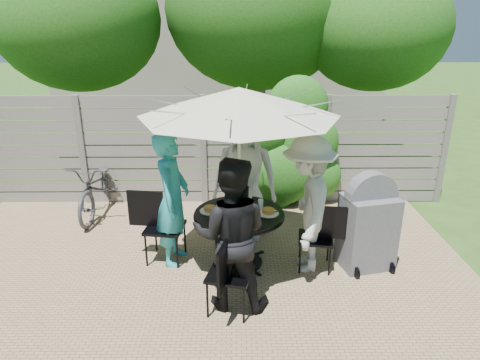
{
  "coord_description": "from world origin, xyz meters",
  "views": [
    {
      "loc": [
        0.54,
        -3.81,
        2.93
      ],
      "look_at": [
        0.59,
        1.19,
        1.08
      ],
      "focal_mm": 32.0,
      "sensor_mm": 36.0,
      "label": 1
    }
  ],
  "objects_px": {
    "patio_table": "(239,229)",
    "chair_left": "(165,240)",
    "person_front": "(231,235)",
    "plate_back": "(242,199)",
    "chair_right": "(316,250)",
    "person_right": "(308,205)",
    "glass_front": "(246,217)",
    "bicycle": "(100,187)",
    "plate_right": "(268,212)",
    "bbq_grill": "(368,225)",
    "syrup_jug": "(235,205)",
    "person_left": "(172,200)",
    "coffee_cup": "(249,201)",
    "plate_left": "(210,210)",
    "glass_right": "(261,205)",
    "plate_front": "(236,224)",
    "chair_back": "(246,213)",
    "umbrella": "(239,102)",
    "person_back": "(245,175)",
    "glass_back": "(233,199)"
  },
  "relations": [
    {
      "from": "patio_table",
      "to": "chair_left",
      "type": "xyz_separation_m",
      "value": [
        -0.96,
        0.1,
        -0.22
      ]
    },
    {
      "from": "person_front",
      "to": "plate_back",
      "type": "relative_size",
      "value": 6.53
    },
    {
      "from": "chair_right",
      "to": "person_right",
      "type": "xyz_separation_m",
      "value": [
        -0.13,
        0.02,
        0.61
      ]
    },
    {
      "from": "glass_front",
      "to": "bicycle",
      "type": "bearing_deg",
      "value": 140.75
    },
    {
      "from": "person_right",
      "to": "plate_right",
      "type": "bearing_deg",
      "value": -90.0
    },
    {
      "from": "bbq_grill",
      "to": "syrup_jug",
      "type": "bearing_deg",
      "value": 162.8
    },
    {
      "from": "person_left",
      "to": "chair_right",
      "type": "relative_size",
      "value": 2.01
    },
    {
      "from": "glass_front",
      "to": "coffee_cup",
      "type": "height_order",
      "value": "glass_front"
    },
    {
      "from": "plate_left",
      "to": "glass_right",
      "type": "distance_m",
      "value": 0.63
    },
    {
      "from": "bicycle",
      "to": "plate_front",
      "type": "bearing_deg",
      "value": -39.26
    },
    {
      "from": "plate_front",
      "to": "chair_left",
      "type": "bearing_deg",
      "value": 153.34
    },
    {
      "from": "plate_left",
      "to": "syrup_jug",
      "type": "bearing_deg",
      "value": 3.26
    },
    {
      "from": "chair_back",
      "to": "chair_right",
      "type": "xyz_separation_m",
      "value": [
        0.85,
        -1.06,
        -0.01
      ]
    },
    {
      "from": "person_front",
      "to": "plate_left",
      "type": "relative_size",
      "value": 6.53
    },
    {
      "from": "chair_right",
      "to": "plate_back",
      "type": "height_order",
      "value": "chair_right"
    },
    {
      "from": "umbrella",
      "to": "person_back",
      "type": "height_order",
      "value": "umbrella"
    },
    {
      "from": "umbrella",
      "to": "bbq_grill",
      "type": "relative_size",
      "value": 2.02
    },
    {
      "from": "plate_right",
      "to": "person_back",
      "type": "bearing_deg",
      "value": 107.24
    },
    {
      "from": "chair_back",
      "to": "glass_back",
      "type": "relative_size",
      "value": 6.39
    },
    {
      "from": "plate_left",
      "to": "glass_front",
      "type": "xyz_separation_m",
      "value": [
        0.43,
        -0.31,
        0.05
      ]
    },
    {
      "from": "coffee_cup",
      "to": "bicycle",
      "type": "bearing_deg",
      "value": 149.14
    },
    {
      "from": "umbrella",
      "to": "glass_back",
      "type": "relative_size",
      "value": 18.29
    },
    {
      "from": "plate_right",
      "to": "glass_right",
      "type": "relative_size",
      "value": 1.86
    },
    {
      "from": "chair_right",
      "to": "bicycle",
      "type": "xyz_separation_m",
      "value": [
        -3.19,
        1.72,
        0.19
      ]
    },
    {
      "from": "person_right",
      "to": "plate_left",
      "type": "height_order",
      "value": "person_right"
    },
    {
      "from": "chair_right",
      "to": "glass_right",
      "type": "xyz_separation_m",
      "value": [
        -0.69,
        0.18,
        0.54
      ]
    },
    {
      "from": "chair_right",
      "to": "coffee_cup",
      "type": "xyz_separation_m",
      "value": [
        -0.84,
        0.31,
        0.53
      ]
    },
    {
      "from": "plate_front",
      "to": "bbq_grill",
      "type": "distance_m",
      "value": 1.67
    },
    {
      "from": "chair_back",
      "to": "glass_front",
      "type": "bearing_deg",
      "value": 8.01
    },
    {
      "from": "person_right",
      "to": "coffee_cup",
      "type": "relative_size",
      "value": 14.39
    },
    {
      "from": "plate_right",
      "to": "coffee_cup",
      "type": "distance_m",
      "value": 0.34
    },
    {
      "from": "plate_left",
      "to": "plate_front",
      "type": "bearing_deg",
      "value": -51.2
    },
    {
      "from": "chair_left",
      "to": "glass_back",
      "type": "bearing_deg",
      "value": 18.0
    },
    {
      "from": "glass_front",
      "to": "patio_table",
      "type": "bearing_deg",
      "value": 105.8
    },
    {
      "from": "syrup_jug",
      "to": "person_front",
      "type": "bearing_deg",
      "value": -92.3
    },
    {
      "from": "person_back",
      "to": "glass_front",
      "type": "distance_m",
      "value": 1.1
    },
    {
      "from": "patio_table",
      "to": "bbq_grill",
      "type": "distance_m",
      "value": 1.59
    },
    {
      "from": "person_right",
      "to": "bbq_grill",
      "type": "height_order",
      "value": "person_right"
    },
    {
      "from": "person_left",
      "to": "chair_right",
      "type": "xyz_separation_m",
      "value": [
        1.78,
        -0.19,
        -0.61
      ]
    },
    {
      "from": "glass_front",
      "to": "bicycle",
      "type": "relative_size",
      "value": 0.08
    },
    {
      "from": "umbrella",
      "to": "coffee_cup",
      "type": "bearing_deg",
      "value": 59.35
    },
    {
      "from": "person_back",
      "to": "patio_table",
      "type": "bearing_deg",
      "value": -90.0
    },
    {
      "from": "chair_left",
      "to": "person_front",
      "type": "height_order",
      "value": "person_front"
    },
    {
      "from": "person_right",
      "to": "plate_right",
      "type": "xyz_separation_m",
      "value": [
        -0.47,
        0.05,
        -0.11
      ]
    },
    {
      "from": "patio_table",
      "to": "bicycle",
      "type": "bearing_deg",
      "value": 144.1
    },
    {
      "from": "person_back",
      "to": "chair_left",
      "type": "bearing_deg",
      "value": -139.35
    },
    {
      "from": "patio_table",
      "to": "syrup_jug",
      "type": "xyz_separation_m",
      "value": [
        -0.05,
        0.06,
        0.3
      ]
    },
    {
      "from": "patio_table",
      "to": "person_left",
      "type": "height_order",
      "value": "person_left"
    },
    {
      "from": "person_back",
      "to": "person_right",
      "type": "xyz_separation_m",
      "value": [
        0.74,
        -0.91,
        -0.05
      ]
    },
    {
      "from": "coffee_cup",
      "to": "bicycle",
      "type": "relative_size",
      "value": 0.07
    }
  ]
}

